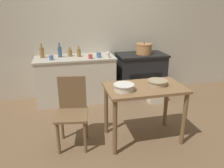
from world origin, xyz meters
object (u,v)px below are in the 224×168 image
(mixing_bowl_small, at_px, (124,87))
(bottle_mid_left, at_px, (60,52))
(chair, at_px, (72,110))
(bottle_far_left, at_px, (79,53))
(stock_pot, at_px, (144,49))
(mixing_bowl_large, at_px, (157,82))
(work_table, at_px, (144,96))
(cup_center_right, at_px, (90,57))
(cup_center, at_px, (51,58))
(bottle_left, at_px, (70,53))
(cup_mid_right, at_px, (99,55))
(flour_sack, at_px, (156,93))
(bottle_center_left, at_px, (42,52))
(stove, at_px, (140,74))
(cup_right, at_px, (108,55))

(mixing_bowl_small, xyz_separation_m, bottle_mid_left, (-0.73, 1.66, 0.14))
(chair, xyz_separation_m, bottle_far_left, (0.24, 1.43, 0.45))
(chair, relative_size, mixing_bowl_small, 3.50)
(stock_pot, xyz_separation_m, mixing_bowl_large, (-0.38, -1.49, -0.15))
(work_table, bearing_deg, mixing_bowl_large, 5.78)
(stock_pot, height_order, cup_center_right, stock_pot)
(mixing_bowl_large, relative_size, cup_center, 3.21)
(bottle_left, height_order, cup_center_right, bottle_left)
(bottle_mid_left, xyz_separation_m, cup_mid_right, (0.69, -0.20, -0.05))
(chair, distance_m, flour_sack, 1.90)
(work_table, relative_size, bottle_center_left, 3.92)
(stove, bearing_deg, chair, -136.22)
(stock_pot, relative_size, cup_center_right, 3.95)
(mixing_bowl_small, relative_size, cup_center_right, 3.25)
(stock_pot, xyz_separation_m, cup_mid_right, (-0.92, -0.11, -0.05))
(bottle_far_left, bearing_deg, mixing_bowl_large, -60.14)
(cup_mid_right, distance_m, cup_right, 0.17)
(bottle_center_left, xyz_separation_m, cup_center_right, (0.84, -0.28, -0.06))
(bottle_mid_left, xyz_separation_m, cup_center_right, (0.52, -0.26, -0.06))
(stove, distance_m, cup_mid_right, 1.01)
(mixing_bowl_small, xyz_separation_m, cup_right, (0.11, 1.42, 0.09))
(bottle_far_left, distance_m, cup_right, 0.55)
(mixing_bowl_large, bearing_deg, flour_sack, 64.98)
(stock_pot, distance_m, bottle_center_left, 1.92)
(work_table, relative_size, cup_mid_right, 11.00)
(chair, relative_size, bottle_far_left, 4.61)
(stock_pot, distance_m, cup_center, 1.76)
(mixing_bowl_small, distance_m, cup_mid_right, 1.47)
(mixing_bowl_small, bearing_deg, mixing_bowl_large, 10.34)
(work_table, xyz_separation_m, cup_center, (-1.19, 1.40, 0.26))
(chair, bearing_deg, bottle_mid_left, 103.27)
(cup_center, relative_size, cup_center_right, 1.02)
(flour_sack, relative_size, bottle_far_left, 1.89)
(bottle_center_left, height_order, cup_mid_right, bottle_center_left)
(cup_center_right, xyz_separation_m, cup_right, (0.32, 0.01, 0.01))
(bottle_left, relative_size, cup_center_right, 2.12)
(cup_center, bearing_deg, work_table, -49.63)
(bottle_mid_left, height_order, cup_center_right, bottle_mid_left)
(stock_pot, distance_m, cup_mid_right, 0.92)
(bottle_mid_left, bearing_deg, cup_right, -16.42)
(bottle_left, xyz_separation_m, cup_center, (-0.33, -0.22, -0.02))
(work_table, distance_m, bottle_far_left, 1.73)
(bottle_mid_left, relative_size, bottle_center_left, 1.01)
(work_table, distance_m, bottle_left, 1.86)
(stove, bearing_deg, cup_center, -175.72)
(mixing_bowl_small, height_order, cup_center, cup_center)
(stove, distance_m, mixing_bowl_small, 1.84)
(stove, xyz_separation_m, work_table, (-0.53, -1.53, 0.21))
(flour_sack, xyz_separation_m, cup_center, (-1.87, 0.32, 0.71))
(mixing_bowl_small, relative_size, bottle_far_left, 1.32)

